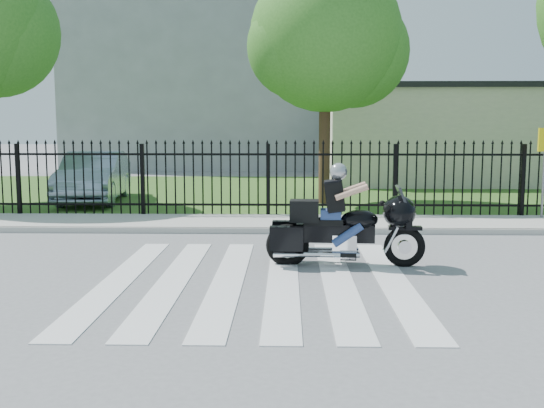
{
  "coord_description": "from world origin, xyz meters",
  "views": [
    {
      "loc": [
        0.46,
        -9.04,
        2.28
      ],
      "look_at": [
        0.21,
        1.03,
        1.0
      ],
      "focal_mm": 42.0,
      "sensor_mm": 36.0,
      "label": 1
    }
  ],
  "objects": [
    {
      "name": "building_tall",
      "position": [
        -3.0,
        26.0,
        6.0
      ],
      "size": [
        15.0,
        10.0,
        12.0
      ],
      "primitive_type": "cube",
      "color": "#999CA2",
      "rests_on": "ground"
    },
    {
      "name": "crosswalk",
      "position": [
        0.0,
        0.0,
        0.01
      ],
      "size": [
        5.0,
        5.5,
        0.01
      ],
      "primitive_type": null,
      "color": "silver",
      "rests_on": "ground"
    },
    {
      "name": "building_low",
      "position": [
        7.0,
        16.0,
        1.75
      ],
      "size": [
        10.0,
        6.0,
        3.5
      ],
      "primitive_type": "cube",
      "color": "beige",
      "rests_on": "ground"
    },
    {
      "name": "grass_strip",
      "position": [
        0.0,
        12.0,
        0.01
      ],
      "size": [
        40.0,
        12.0,
        0.02
      ],
      "primitive_type": "cube",
      "color": "#2F591E",
      "rests_on": "ground"
    },
    {
      "name": "curb",
      "position": [
        0.0,
        4.0,
        0.06
      ],
      "size": [
        40.0,
        0.12,
        0.12
      ],
      "primitive_type": "cube",
      "color": "#ADAAA3",
      "rests_on": "ground"
    },
    {
      "name": "tree_mid",
      "position": [
        1.5,
        9.0,
        4.67
      ],
      "size": [
        4.2,
        4.2,
        6.78
      ],
      "color": "#382316",
      "rests_on": "ground"
    },
    {
      "name": "ground",
      "position": [
        0.0,
        0.0,
        0.0
      ],
      "size": [
        120.0,
        120.0,
        0.0
      ],
      "primitive_type": "plane",
      "color": "slate",
      "rests_on": "ground"
    },
    {
      "name": "parked_car",
      "position": [
        -5.14,
        9.14,
        0.74
      ],
      "size": [
        2.0,
        4.53,
        1.45
      ],
      "primitive_type": "imported",
      "rotation": [
        0.0,
        0.0,
        0.11
      ],
      "color": "#97AABE",
      "rests_on": "grass_strip"
    },
    {
      "name": "iron_fence",
      "position": [
        0.0,
        6.0,
        0.9
      ],
      "size": [
        26.0,
        0.04,
        1.8
      ],
      "color": "black",
      "rests_on": "ground"
    },
    {
      "name": "motorcycle_rider",
      "position": [
        1.32,
        1.05,
        0.69
      ],
      "size": [
        2.56,
        0.83,
        1.69
      ],
      "rotation": [
        0.0,
        0.0,
        -0.05
      ],
      "color": "black",
      "rests_on": "ground"
    },
    {
      "name": "building_low_roof",
      "position": [
        7.0,
        16.0,
        3.6
      ],
      "size": [
        10.2,
        6.2,
        0.2
      ],
      "primitive_type": "cube",
      "color": "black",
      "rests_on": "building_low"
    },
    {
      "name": "sidewalk",
      "position": [
        0.0,
        5.0,
        0.06
      ],
      "size": [
        40.0,
        2.0,
        0.12
      ],
      "primitive_type": "cube",
      "color": "#ADAAA3",
      "rests_on": "ground"
    }
  ]
}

